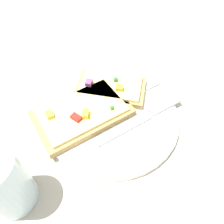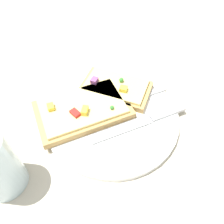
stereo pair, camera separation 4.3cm
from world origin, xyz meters
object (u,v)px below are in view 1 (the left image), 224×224
plate (112,117)px  pizza_slice_main (82,113)px  knife (147,115)px  fork (118,102)px  pizza_slice_corner (111,88)px  drinking_glass (3,184)px

plate → pizza_slice_main: size_ratio=1.42×
plate → pizza_slice_main: pizza_slice_main is taller
knife → fork: bearing=-64.7°
fork → pizza_slice_corner: size_ratio=1.18×
fork → drinking_glass: 0.26m
pizza_slice_main → fork: bearing=-6.5°
pizza_slice_main → drinking_glass: 0.19m
drinking_glass → pizza_slice_corner: bearing=-69.1°
drinking_glass → plate: bearing=-79.7°
knife → pizza_slice_corner: pizza_slice_corner is taller
fork → pizza_slice_corner: bearing=-97.4°
plate → knife: bearing=-127.7°
plate → knife: 0.07m
pizza_slice_main → pizza_slice_corner: size_ratio=1.14×
plate → pizza_slice_corner: pizza_slice_corner is taller
pizza_slice_corner → pizza_slice_main: bearing=62.2°
pizza_slice_main → pizza_slice_corner: bearing=18.4°
knife → plate: bearing=-34.3°
pizza_slice_main → drinking_glass: drinking_glass is taller
fork → knife: (-0.06, -0.03, 0.00)m
plate → pizza_slice_main: 0.06m
plate → fork: fork is taller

